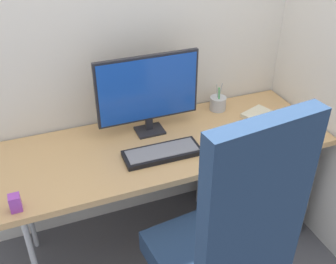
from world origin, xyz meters
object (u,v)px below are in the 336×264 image
Objects in this scene: mouse at (227,141)px; desk_clamp_accessory at (15,203)px; filing_cabinet at (250,183)px; pen_holder at (218,103)px; office_chair at (225,247)px; notebook at (264,117)px; monitor at (148,91)px; keyboard at (162,153)px.

desk_clamp_accessory is at bearing 168.39° from mouse.
pen_holder is (-0.13, 0.25, 0.45)m from filing_cabinet.
mouse is at bearing 61.63° from office_chair.
desk_clamp_accessory is at bearing -158.70° from pen_holder.
filing_cabinet is 0.43m from notebook.
monitor is 7.29× the size of desk_clamp_accessory.
keyboard is at bearing 11.52° from desk_clamp_accessory.
office_chair reaches higher than desk_clamp_accessory.
mouse reaches higher than filing_cabinet.
keyboard is at bearing 157.66° from mouse.
keyboard is 1.90× the size of notebook.
office_chair is 0.98m from pen_holder.
keyboard is 2.28× the size of pen_holder.
mouse is 0.45× the size of notebook.
keyboard is 0.35m from mouse.
monitor reaches higher than mouse.
mouse reaches higher than keyboard.
monitor is 0.48m from mouse.
mouse is 0.36m from pen_holder.
keyboard is 5.17× the size of desk_clamp_accessory.
monitor is 0.50m from pen_holder.
keyboard is 0.67m from notebook.
monitor reaches higher than keyboard.
keyboard is 0.71m from desk_clamp_accessory.
filing_cabinet is at bearing 2.74° from mouse.
notebook is at bearing -10.23° from monitor.
monitor is at bearing 149.73° from notebook.
monitor is 1.41× the size of keyboard.
office_chair is 17.14× the size of desk_clamp_accessory.
monitor is 0.70m from notebook.
filing_cabinet is 3.41× the size of pen_holder.
mouse is at bearing -4.46° from keyboard.
notebook reaches higher than filing_cabinet.
office_chair is 6.32× the size of notebook.
notebook is (0.66, 0.12, -0.00)m from keyboard.
mouse is at bearing -38.26° from monitor.
desk_clamp_accessory is at bearing 170.85° from notebook.
pen_holder is 0.28m from notebook.
filing_cabinet is (0.54, 0.63, -0.33)m from office_chair.
notebook is at bearing 39.15° from filing_cabinet.
keyboard reaches higher than filing_cabinet.
notebook is (0.07, 0.05, 0.42)m from filing_cabinet.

